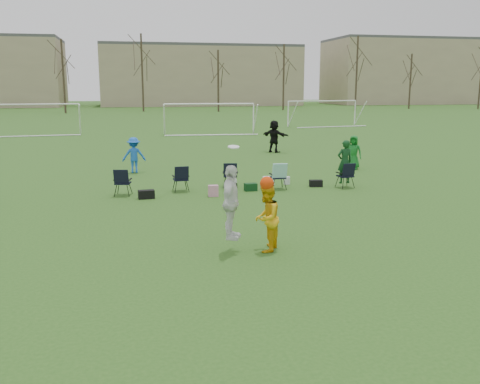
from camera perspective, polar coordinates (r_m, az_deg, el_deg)
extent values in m
plane|color=#2A551A|center=(12.40, 1.10, -6.93)|extent=(260.00, 260.00, 0.00)
imported|color=blue|center=(24.54, -11.25, 3.88)|extent=(1.04, 0.61, 1.60)
imported|color=#126920|center=(25.68, 12.00, 4.16)|extent=(0.93, 0.86, 1.59)
imported|color=black|center=(31.61, 3.66, 5.95)|extent=(1.56, 1.69, 1.88)
imported|color=white|center=(12.41, -0.97, -1.12)|extent=(0.80, 1.11, 1.75)
imported|color=yellow|center=(12.64, 2.85, -2.80)|extent=(0.92, 0.98, 1.61)
sphere|color=red|center=(12.46, 2.88, 0.93)|extent=(0.32, 0.32, 0.32)
cylinder|color=white|center=(12.27, -0.69, 4.83)|extent=(0.27, 0.27, 0.07)
imported|color=#103C19|center=(21.02, 11.11, 3.19)|extent=(0.65, 0.46, 1.68)
cube|color=black|center=(18.91, -9.96, -0.24)|extent=(0.58, 0.36, 0.30)
cube|color=pink|center=(19.01, -2.87, 0.13)|extent=(0.36, 0.23, 0.40)
cube|color=#0E3515|center=(20.02, 1.14, 0.54)|extent=(0.48, 0.33, 0.28)
cube|color=white|center=(21.30, 3.06, 1.23)|extent=(0.42, 0.31, 0.32)
cylinder|color=silver|center=(21.42, 5.02, 1.24)|extent=(0.26, 0.26, 0.30)
cube|color=black|center=(21.04, 8.09, 0.93)|extent=(0.54, 0.34, 0.26)
cube|color=black|center=(19.59, -12.39, 1.05)|extent=(0.71, 0.71, 0.96)
cube|color=black|center=(20.00, -6.35, 1.45)|extent=(0.64, 0.64, 0.96)
cube|color=black|center=(20.71, -1.04, 1.85)|extent=(0.71, 0.71, 0.96)
cube|color=black|center=(20.35, 4.06, 1.66)|extent=(0.60, 0.60, 0.96)
cube|color=black|center=(21.01, 11.16, 1.78)|extent=(0.69, 0.69, 0.96)
cylinder|color=white|center=(46.01, -16.71, 7.50)|extent=(0.12, 0.12, 2.40)
cylinder|color=white|center=(46.08, -21.39, 8.70)|extent=(7.28, 0.76, 0.12)
cylinder|color=white|center=(43.91, -8.08, 7.70)|extent=(0.12, 0.12, 2.40)
cylinder|color=white|center=(44.51, 1.45, 7.85)|extent=(0.12, 0.12, 2.40)
cylinder|color=white|center=(44.00, -3.30, 9.36)|extent=(7.29, 0.63, 0.12)
cylinder|color=white|center=(51.30, 5.15, 8.27)|extent=(0.12, 0.12, 2.40)
cylinder|color=white|center=(54.79, 12.16, 8.26)|extent=(0.12, 0.12, 2.40)
cylinder|color=white|center=(52.90, 8.81, 9.58)|extent=(7.25, 1.13, 0.12)
cylinder|color=#382B21|center=(80.41, -18.32, 11.62)|extent=(0.28, 0.28, 10.20)
cylinder|color=#382B21|center=(83.03, -10.39, 12.39)|extent=(0.28, 0.28, 11.40)
cylinder|color=#382B21|center=(81.13, -2.34, 11.74)|extent=(0.28, 0.28, 9.00)
cylinder|color=#382B21|center=(86.57, 4.67, 12.08)|extent=(0.28, 0.28, 10.20)
cylinder|color=#382B21|center=(87.59, 12.33, 12.25)|extent=(0.28, 0.28, 11.40)
cylinder|color=#382B21|center=(95.20, 17.71, 11.16)|extent=(0.28, 0.28, 9.00)
cube|color=tan|center=(108.48, -4.31, 12.14)|extent=(38.00, 16.00, 11.00)
cube|color=tan|center=(122.00, 16.60, 12.08)|extent=(30.00, 16.00, 13.00)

